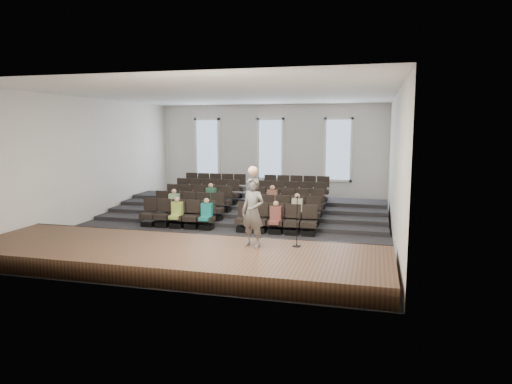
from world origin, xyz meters
TOP-DOWN VIEW (x-y plane):
  - ground at (0.00, 0.00)m, footprint 14.00×14.00m
  - ceiling at (0.00, 0.00)m, footprint 12.00×14.00m
  - wall_back at (0.00, 7.02)m, footprint 12.00×0.04m
  - wall_front at (0.00, -7.02)m, footprint 12.00×0.04m
  - wall_left at (-6.02, 0.00)m, footprint 0.04×14.00m
  - wall_right at (6.02, 0.00)m, footprint 0.04×14.00m
  - stage at (0.00, -5.10)m, footprint 11.80×3.60m
  - stage_lip at (0.00, -3.33)m, footprint 11.80×0.06m
  - risers at (0.00, 3.17)m, footprint 11.80×4.80m
  - seating_rows at (-0.00, 1.54)m, footprint 6.80×4.70m
  - windows at (0.00, 6.95)m, footprint 8.44×0.10m
  - audience at (0.00, 0.32)m, footprint 5.45×2.64m
  - speaker at (2.09, -4.37)m, footprint 0.82×0.68m
  - mic_stand at (3.27, -4.08)m, footprint 0.24×0.24m

SIDE VIEW (x-z plane):
  - ground at x=0.00m, z-range 0.00..0.00m
  - risers at x=0.00m, z-range -0.10..0.50m
  - stage at x=0.00m, z-range 0.00..0.50m
  - stage_lip at x=0.00m, z-range -0.01..0.51m
  - seating_rows at x=0.00m, z-range -0.15..1.52m
  - audience at x=0.00m, z-range 0.26..1.36m
  - mic_stand at x=3.27m, z-range 0.21..1.63m
  - speaker at x=2.09m, z-range 0.50..2.44m
  - wall_back at x=0.00m, z-range 0.00..5.00m
  - wall_front at x=0.00m, z-range 0.00..5.00m
  - wall_left at x=-6.02m, z-range 0.00..5.00m
  - wall_right at x=6.02m, z-range 0.00..5.00m
  - windows at x=0.00m, z-range 1.08..4.32m
  - ceiling at x=0.00m, z-range 5.00..5.02m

